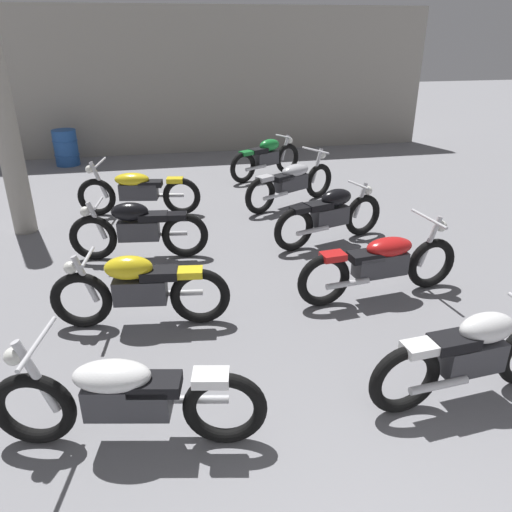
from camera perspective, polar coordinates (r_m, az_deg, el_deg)
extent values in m
cube|color=#9E998E|center=(13.73, -7.53, 19.13)|extent=(12.82, 0.24, 3.60)
cylinder|color=#9E998E|center=(8.69, -26.61, 12.43)|extent=(0.36, 0.36, 3.20)
torus|color=black|center=(4.45, -24.05, -15.67)|extent=(0.68, 0.24, 0.67)
torus|color=black|center=(4.10, -3.57, -17.00)|extent=(0.68, 0.24, 0.67)
cylinder|color=silver|center=(4.23, -23.76, -12.54)|extent=(0.28, 0.12, 0.66)
cube|color=#38383D|center=(4.15, -14.41, -15.51)|extent=(0.69, 0.37, 0.28)
ellipsoid|color=white|center=(4.04, -16.15, -13.01)|extent=(0.65, 0.44, 0.22)
cube|color=black|center=(4.01, -11.48, -14.16)|extent=(0.44, 0.32, 0.10)
cube|color=white|center=(3.91, -5.19, -13.68)|extent=(0.31, 0.25, 0.08)
cylinder|color=silver|center=(4.04, -23.71, -9.07)|extent=(0.17, 0.67, 0.04)
sphere|color=white|center=(4.18, -25.99, -10.27)|extent=(0.14, 0.14, 0.14)
cylinder|color=silver|center=(4.23, -6.98, -15.95)|extent=(0.55, 0.18, 0.07)
torus|color=black|center=(5.82, -19.32, -4.79)|extent=(0.68, 0.20, 0.67)
torus|color=black|center=(5.60, -6.39, -4.60)|extent=(0.68, 0.20, 0.67)
cylinder|color=silver|center=(5.68, -18.91, -2.50)|extent=(0.25, 0.10, 0.56)
cube|color=#38383D|center=(5.63, -13.07, -3.84)|extent=(0.60, 0.32, 0.28)
ellipsoid|color=yellow|center=(5.52, -14.37, -1.30)|extent=(0.55, 0.35, 0.26)
cube|color=black|center=(5.51, -11.01, -1.97)|extent=(0.43, 0.29, 0.10)
cube|color=yellow|center=(5.47, -7.58, -1.88)|extent=(0.31, 0.24, 0.08)
cylinder|color=silver|center=(5.56, -18.67, -0.09)|extent=(0.10, 0.48, 0.04)
sphere|color=white|center=(5.66, -20.46, -1.25)|extent=(0.14, 0.14, 0.14)
cylinder|color=silver|center=(5.75, -8.83, -4.20)|extent=(0.55, 0.15, 0.07)
torus|color=black|center=(7.48, -18.09, 1.98)|extent=(0.68, 0.20, 0.67)
torus|color=black|center=(7.27, -8.10, 2.36)|extent=(0.68, 0.20, 0.67)
cylinder|color=silver|center=(7.37, -17.75, 3.88)|extent=(0.25, 0.10, 0.56)
cube|color=#38383D|center=(7.31, -13.24, 2.90)|extent=(0.60, 0.31, 0.28)
ellipsoid|color=black|center=(7.23, -14.24, 4.93)|extent=(0.55, 0.35, 0.26)
cube|color=black|center=(7.21, -11.66, 4.45)|extent=(0.43, 0.29, 0.10)
cube|color=black|center=(7.17, -9.04, 4.55)|extent=(0.30, 0.23, 0.08)
cylinder|color=silver|center=(7.27, -17.55, 5.81)|extent=(0.10, 0.48, 0.04)
sphere|color=white|center=(7.36, -18.95, 4.84)|extent=(0.14, 0.14, 0.14)
cylinder|color=silver|center=(7.42, -9.97, 2.53)|extent=(0.55, 0.14, 0.07)
torus|color=black|center=(9.32, -17.74, 6.43)|extent=(0.68, 0.23, 0.67)
torus|color=black|center=(9.02, -8.49, 6.75)|extent=(0.68, 0.23, 0.67)
cylinder|color=silver|center=(9.21, -17.50, 8.28)|extent=(0.28, 0.12, 0.66)
cube|color=#38383D|center=(9.11, -13.25, 7.21)|extent=(0.69, 0.35, 0.28)
ellipsoid|color=yellow|center=(9.07, -14.01, 8.51)|extent=(0.65, 0.42, 0.22)
cube|color=black|center=(9.03, -11.96, 8.10)|extent=(0.44, 0.31, 0.10)
cube|color=yellow|center=(8.94, -9.25, 8.56)|extent=(0.31, 0.25, 0.08)
cylinder|color=silver|center=(9.12, -17.38, 10.16)|extent=(0.16, 0.68, 0.04)
sphere|color=white|center=(9.20, -18.50, 9.37)|extent=(0.14, 0.14, 0.14)
cylinder|color=silver|center=(9.18, -9.95, 6.84)|extent=(0.55, 0.17, 0.07)
torus|color=black|center=(4.55, 16.62, -13.36)|extent=(0.68, 0.17, 0.67)
cube|color=#38383D|center=(4.84, 23.38, -10.50)|extent=(0.59, 0.29, 0.28)
ellipsoid|color=white|center=(4.75, 24.88, -7.43)|extent=(0.54, 0.32, 0.26)
cube|color=black|center=(4.60, 21.64, -9.07)|extent=(0.42, 0.27, 0.10)
cube|color=white|center=(4.42, 18.20, -9.96)|extent=(0.30, 0.22, 0.08)
cylinder|color=silver|center=(4.60, 20.17, -13.70)|extent=(0.55, 0.12, 0.07)
torus|color=black|center=(6.71, 19.39, -0.80)|extent=(0.68, 0.18, 0.67)
torus|color=black|center=(5.97, 7.75, -2.78)|extent=(0.68, 0.18, 0.67)
cylinder|color=silver|center=(6.55, 19.20, 1.56)|extent=(0.28, 0.10, 0.66)
cube|color=#38383D|center=(6.26, 14.01, -0.92)|extent=(0.68, 0.31, 0.28)
ellipsoid|color=red|center=(6.23, 14.99, 1.04)|extent=(0.63, 0.38, 0.22)
cube|color=black|center=(6.10, 12.38, -0.02)|extent=(0.42, 0.28, 0.10)
cube|color=red|center=(5.88, 8.79, -0.03)|extent=(0.30, 0.23, 0.08)
cylinder|color=silver|center=(6.40, 19.15, 4.05)|extent=(0.11, 0.68, 0.04)
sphere|color=white|center=(6.56, 20.41, 3.22)|extent=(0.14, 0.14, 0.14)
cylinder|color=silver|center=(5.98, 10.44, -3.13)|extent=(0.55, 0.13, 0.07)
torus|color=black|center=(8.17, 12.09, 4.58)|extent=(0.67, 0.30, 0.67)
torus|color=black|center=(7.43, 4.34, 3.05)|extent=(0.67, 0.30, 0.67)
cylinder|color=silver|center=(8.04, 11.81, 6.23)|extent=(0.25, 0.14, 0.56)
cube|color=#38383D|center=(7.75, 8.44, 4.55)|extent=(0.62, 0.39, 0.28)
ellipsoid|color=black|center=(7.72, 9.17, 6.62)|extent=(0.58, 0.42, 0.26)
cube|color=black|center=(7.56, 7.18, 5.72)|extent=(0.45, 0.34, 0.10)
cube|color=black|center=(7.38, 5.07, 5.35)|extent=(0.33, 0.27, 0.08)
cylinder|color=silver|center=(7.92, 11.63, 7.96)|extent=(0.17, 0.47, 0.04)
sphere|color=white|center=(8.08, 12.66, 7.30)|extent=(0.14, 0.14, 0.14)
cylinder|color=silver|center=(7.47, 6.49, 2.91)|extent=(0.55, 0.22, 0.07)
torus|color=black|center=(9.95, 7.19, 8.52)|extent=(0.64, 0.41, 0.67)
torus|color=black|center=(8.96, 0.49, 6.91)|extent=(0.64, 0.41, 0.67)
cylinder|color=silver|center=(9.81, 6.96, 10.19)|extent=(0.27, 0.19, 0.66)
cube|color=#38383D|center=(9.41, 4.03, 8.35)|extent=(0.70, 0.52, 0.28)
ellipsoid|color=#B7B7BC|center=(9.42, 4.52, 9.74)|extent=(0.68, 0.56, 0.22)
cube|color=black|center=(9.23, 3.05, 8.95)|extent=(0.47, 0.40, 0.10)
cube|color=#B7B7BC|center=(8.94, 1.00, 8.86)|extent=(0.34, 0.31, 0.08)
cylinder|color=silver|center=(9.70, 6.80, 11.91)|extent=(0.35, 0.62, 0.04)
sphere|color=white|center=(9.87, 7.59, 11.37)|extent=(0.14, 0.14, 0.14)
cylinder|color=silver|center=(9.03, 2.25, 6.89)|extent=(0.52, 0.32, 0.07)
torus|color=black|center=(11.69, 3.59, 11.08)|extent=(0.64, 0.41, 0.67)
torus|color=black|center=(10.86, -1.49, 10.07)|extent=(0.64, 0.41, 0.67)
cylinder|color=silver|center=(11.58, 3.33, 12.27)|extent=(0.25, 0.18, 0.56)
cube|color=#38383D|center=(11.24, 1.14, 11.10)|extent=(0.62, 0.48, 0.28)
ellipsoid|color=#197F33|center=(11.25, 1.55, 12.56)|extent=(0.59, 0.49, 0.26)
cube|color=black|center=(11.06, 0.27, 11.94)|extent=(0.47, 0.40, 0.10)
cube|color=#197F33|center=(10.85, -1.09, 11.69)|extent=(0.34, 0.31, 0.08)
cylinder|color=silver|center=(11.49, 3.14, 13.50)|extent=(0.26, 0.44, 0.04)
sphere|color=white|center=(11.65, 3.87, 13.03)|extent=(0.14, 0.14, 0.14)
cylinder|color=silver|center=(10.92, -0.02, 10.05)|extent=(0.52, 0.32, 0.07)
cylinder|color=#23519E|center=(13.18, -20.89, 11.50)|extent=(0.56, 0.56, 0.85)
torus|color=#23519E|center=(13.15, -21.00, 12.21)|extent=(0.59, 0.59, 0.03)
torus|color=#23519E|center=(13.22, -20.78, 10.78)|extent=(0.59, 0.59, 0.03)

